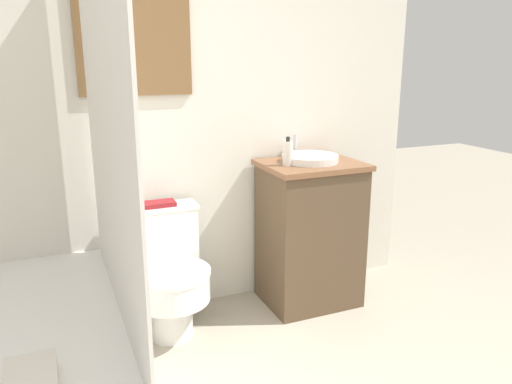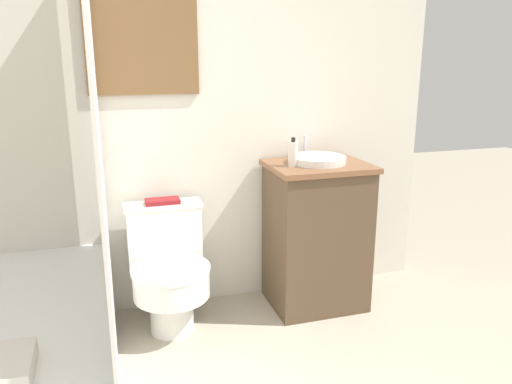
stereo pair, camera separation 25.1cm
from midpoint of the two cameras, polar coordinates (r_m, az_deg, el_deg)
wall_back at (r=2.79m, az=-13.31°, el=11.05°), size 3.13×0.07×2.50m
shower_area at (r=2.31m, az=-26.15°, el=-16.87°), size 0.69×1.47×1.98m
toilet at (r=2.73m, az=-12.84°, el=-9.10°), size 0.42×0.52×0.67m
vanity at (r=2.96m, az=3.73°, el=-4.76°), size 0.56×0.46×0.86m
sink at (r=2.86m, az=3.69°, el=3.86°), size 0.32×0.36×0.13m
soap_bottle at (r=2.74m, az=1.04°, el=4.44°), size 0.05×0.05×0.16m
book_on_tank at (r=2.73m, az=-13.77°, el=-1.37°), size 0.18×0.10×0.02m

